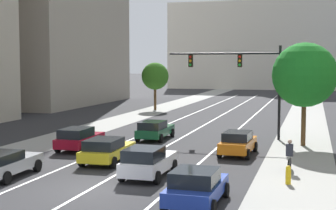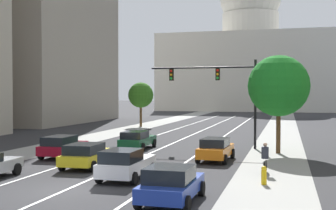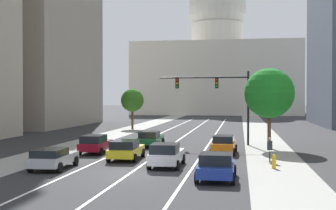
% 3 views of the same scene
% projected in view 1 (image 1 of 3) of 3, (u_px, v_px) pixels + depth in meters
% --- Properties ---
extents(ground_plane, '(400.00, 400.00, 0.00)m').
position_uv_depth(ground_plane, '(230.00, 110.00, 61.07)').
color(ground_plane, '#2B2B2D').
extents(sidewalk_left, '(4.02, 130.00, 0.01)m').
position_uv_depth(sidewalk_left, '(148.00, 112.00, 58.76)').
color(sidewalk_left, gray).
rests_on(sidewalk_left, ground).
extents(sidewalk_right, '(4.02, 130.00, 0.01)m').
position_uv_depth(sidewalk_right, '(306.00, 117.00, 53.80)').
color(sidewalk_right, gray).
rests_on(sidewalk_right, ground).
extents(lane_stripe_left, '(0.16, 90.00, 0.01)m').
position_uv_depth(lane_stripe_left, '(169.00, 124.00, 47.67)').
color(lane_stripe_left, white).
rests_on(lane_stripe_left, ground).
extents(lane_stripe_center, '(0.16, 90.00, 0.01)m').
position_uv_depth(lane_stripe_center, '(205.00, 125.00, 46.71)').
color(lane_stripe_center, white).
rests_on(lane_stripe_center, ground).
extents(lane_stripe_right, '(0.16, 90.00, 0.01)m').
position_uv_depth(lane_stripe_right, '(242.00, 126.00, 45.75)').
color(lane_stripe_right, white).
rests_on(lane_stripe_right, ground).
extents(capitol_building, '(44.26, 29.81, 39.18)m').
position_uv_depth(capitol_building, '(273.00, 33.00, 120.60)').
color(capitol_building, beige).
rests_on(capitol_building, ground).
extents(car_orange, '(2.08, 4.26, 1.49)m').
position_uv_depth(car_orange, '(238.00, 143.00, 31.40)').
color(car_orange, orange).
rests_on(car_orange, ground).
extents(car_crimson, '(2.05, 4.47, 1.50)m').
position_uv_depth(car_crimson, '(79.00, 138.00, 33.25)').
color(car_crimson, maroon).
rests_on(car_crimson, ground).
extents(car_blue, '(2.14, 4.11, 1.50)m').
position_uv_depth(car_blue, '(196.00, 186.00, 20.31)').
color(car_blue, '#1E389E').
rests_on(car_blue, ground).
extents(car_white, '(2.02, 4.37, 1.59)m').
position_uv_depth(car_white, '(148.00, 161.00, 25.24)').
color(car_white, silver).
rests_on(car_white, ground).
extents(car_silver, '(2.19, 4.46, 1.35)m').
position_uv_depth(car_silver, '(4.00, 163.00, 25.22)').
color(car_silver, '#B2B5BA').
rests_on(car_silver, ground).
extents(car_yellow, '(2.21, 4.67, 1.45)m').
position_uv_depth(car_yellow, '(107.00, 150.00, 28.97)').
color(car_yellow, yellow).
rests_on(car_yellow, ground).
extents(car_green, '(2.01, 4.62, 1.45)m').
position_uv_depth(car_green, '(155.00, 130.00, 37.71)').
color(car_green, '#14512D').
rests_on(car_green, ground).
extents(traffic_signal_mast, '(8.60, 0.39, 7.03)m').
position_uv_depth(traffic_signal_mast, '(244.00, 72.00, 37.98)').
color(traffic_signal_mast, black).
rests_on(traffic_signal_mast, ground).
extents(fire_hydrant, '(0.26, 0.35, 0.91)m').
position_uv_depth(fire_hydrant, '(288.00, 175.00, 23.78)').
color(fire_hydrant, yellow).
rests_on(fire_hydrant, ground).
extents(cyclist, '(0.37, 1.70, 1.72)m').
position_uv_depth(cyclist, '(290.00, 156.00, 26.49)').
color(cyclist, black).
rests_on(cyclist, ground).
extents(street_tree_mid_left, '(3.32, 3.32, 5.81)m').
position_uv_depth(street_tree_mid_left, '(155.00, 76.00, 61.33)').
color(street_tree_mid_left, '#51381E').
rests_on(street_tree_mid_left, ground).
extents(street_tree_near_right, '(4.46, 4.46, 7.16)m').
position_uv_depth(street_tree_near_right, '(305.00, 75.00, 34.60)').
color(street_tree_near_right, '#51381E').
rests_on(street_tree_near_right, ground).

